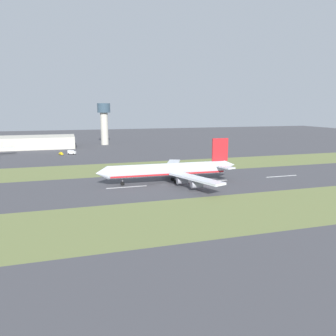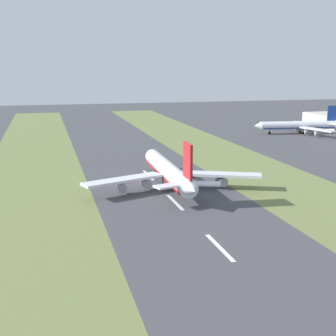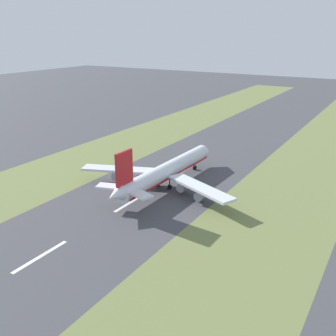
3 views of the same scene
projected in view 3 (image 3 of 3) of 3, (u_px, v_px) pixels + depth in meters
The scene contains 7 objects.
ground_plane at pixel (166, 181), 153.64m from camera, with size 800.00×800.00×0.00m, color #424247.
grass_median_west at pixel (80, 163), 175.45m from camera, with size 40.00×600.00×0.01m, color olive.
grass_median_east at pixel (280, 206), 131.84m from camera, with size 40.00×600.00×0.01m, color olive.
centreline_dash_near at pixel (41, 256), 102.53m from camera, with size 1.20×18.00×0.01m, color silver.
centreline_dash_mid at pixel (131, 202), 134.93m from camera, with size 1.20×18.00×0.01m, color silver.
centreline_dash_far at pixel (186, 169), 167.33m from camera, with size 1.20×18.00×0.01m, color silver.
airplane_main_jet at pixel (165, 172), 146.18m from camera, with size 64.12×67.11×20.20m.
Camera 3 is at (74.38, -122.49, 55.66)m, focal length 42.00 mm.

